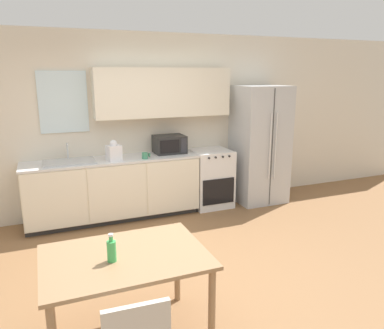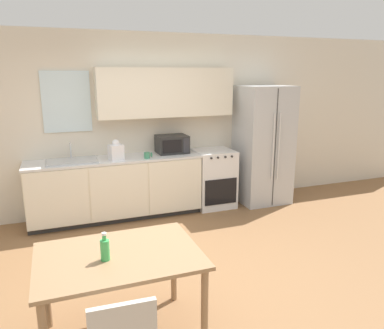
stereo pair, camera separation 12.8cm
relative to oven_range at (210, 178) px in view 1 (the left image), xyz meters
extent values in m
plane|color=olive|center=(-1.33, -1.79, -0.46)|extent=(12.00, 12.00, 0.00)
cube|color=beige|center=(-1.33, 0.33, 0.89)|extent=(12.00, 0.06, 2.70)
cube|color=silver|center=(-2.14, 0.29, 1.26)|extent=(0.66, 0.04, 0.85)
cube|color=silver|center=(-0.72, 0.14, 1.37)|extent=(2.06, 0.32, 0.72)
cube|color=#333333|center=(-1.55, 0.04, -0.42)|extent=(2.47, 0.52, 0.08)
cube|color=silver|center=(-1.55, 0.01, 0.02)|extent=(2.47, 0.58, 0.80)
cube|color=silver|center=(-2.37, -0.29, 0.02)|extent=(0.80, 0.01, 0.78)
cube|color=silver|center=(-1.55, -0.29, 0.02)|extent=(0.80, 0.01, 0.78)
cube|color=silver|center=(-0.73, -0.29, 0.02)|extent=(0.80, 0.01, 0.78)
cube|color=silver|center=(-1.55, 0.01, 0.44)|extent=(2.50, 0.61, 0.03)
cube|color=white|center=(0.00, 0.00, 0.00)|extent=(0.61, 0.60, 0.92)
cube|color=black|center=(0.00, -0.30, -0.14)|extent=(0.53, 0.01, 0.40)
cylinder|color=#262626|center=(-0.17, -0.31, 0.41)|extent=(0.03, 0.02, 0.03)
cylinder|color=#262626|center=(-0.06, -0.31, 0.41)|extent=(0.03, 0.02, 0.03)
cylinder|color=#262626|center=(0.06, -0.31, 0.41)|extent=(0.03, 0.02, 0.03)
cylinder|color=#262626|center=(0.17, -0.31, 0.41)|extent=(0.03, 0.02, 0.03)
cube|color=silver|center=(0.86, -0.06, 0.50)|extent=(0.80, 0.72, 1.91)
cube|color=#3F3F3F|center=(0.86, -0.42, 0.50)|extent=(0.01, 0.01, 1.85)
cylinder|color=silver|center=(0.81, -0.45, 0.54)|extent=(0.02, 0.02, 1.05)
cylinder|color=silver|center=(0.91, -0.45, 0.54)|extent=(0.02, 0.02, 1.05)
cube|color=#B7BABC|center=(-2.14, 0.01, 0.46)|extent=(0.68, 0.45, 0.02)
cylinder|color=silver|center=(-2.14, 0.19, 0.58)|extent=(0.02, 0.02, 0.22)
cylinder|color=silver|center=(-2.14, 0.12, 0.68)|extent=(0.02, 0.14, 0.02)
cube|color=#282828|center=(-0.66, 0.09, 0.59)|extent=(0.46, 0.36, 0.27)
cube|color=black|center=(-0.71, -0.09, 0.59)|extent=(0.30, 0.01, 0.19)
cube|color=#2D2D33|center=(-0.49, -0.09, 0.59)|extent=(0.09, 0.01, 0.22)
cylinder|color=#3F8C66|center=(-1.12, -0.16, 0.50)|extent=(0.08, 0.08, 0.09)
torus|color=#3F8C66|center=(-1.05, -0.16, 0.50)|extent=(0.02, 0.07, 0.07)
cube|color=white|center=(-1.55, -0.10, 0.56)|extent=(0.22, 0.20, 0.22)
sphere|color=white|center=(-1.55, -0.10, 0.69)|extent=(0.12, 0.12, 0.10)
cube|color=#997551|center=(-1.96, -2.66, 0.28)|extent=(1.24, 0.88, 0.03)
cylinder|color=#997551|center=(-1.40, -3.04, -0.10)|extent=(0.06, 0.06, 0.73)
cylinder|color=#997551|center=(-2.52, -2.27, -0.10)|extent=(0.06, 0.06, 0.73)
cylinder|color=#997551|center=(-1.40, -2.27, -0.10)|extent=(0.06, 0.06, 0.73)
cylinder|color=#3FB259|center=(-2.07, -2.71, 0.38)|extent=(0.07, 0.07, 0.16)
cylinder|color=#3FB259|center=(-2.07, -2.71, 0.48)|extent=(0.03, 0.03, 0.04)
cylinder|color=white|center=(-2.07, -2.71, 0.51)|extent=(0.04, 0.04, 0.02)
camera|label=1|loc=(-2.48, -5.26, 1.65)|focal=35.00mm
camera|label=2|loc=(-2.36, -5.31, 1.65)|focal=35.00mm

